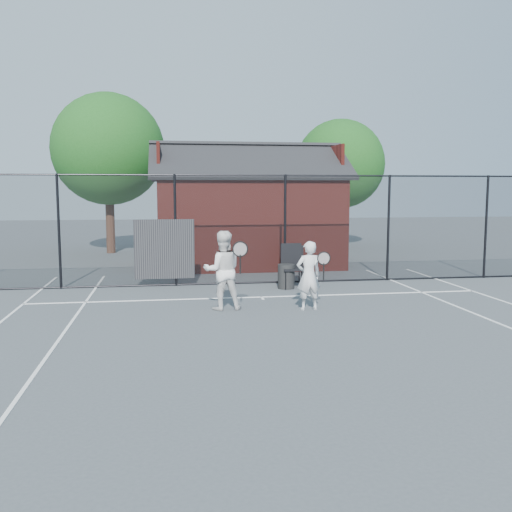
{
  "coord_description": "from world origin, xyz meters",
  "views": [
    {
      "loc": [
        -2.23,
        -10.39,
        2.6
      ],
      "look_at": [
        -0.25,
        2.21,
        1.1
      ],
      "focal_mm": 40.0,
      "sensor_mm": 36.0,
      "label": 1
    }
  ],
  "objects": [
    {
      "name": "tree_left",
      "position": [
        -4.5,
        13.5,
        4.19
      ],
      "size": [
        4.48,
        4.48,
        6.44
      ],
      "color": "black",
      "rests_on": "ground"
    },
    {
      "name": "tree_right",
      "position": [
        5.5,
        14.5,
        3.71
      ],
      "size": [
        3.97,
        3.97,
        5.7
      ],
      "color": "black",
      "rests_on": "ground"
    },
    {
      "name": "ground",
      "position": [
        0.0,
        0.0,
        0.0
      ],
      "size": [
        80.0,
        80.0,
        0.0
      ],
      "primitive_type": "plane",
      "color": "#43494C",
      "rests_on": "ground"
    },
    {
      "name": "fence",
      "position": [
        -0.3,
        5.0,
        1.45
      ],
      "size": [
        22.04,
        3.0,
        3.0
      ],
      "color": "black",
      "rests_on": "ground"
    },
    {
      "name": "player_back",
      "position": [
        -1.05,
        1.75,
        0.86
      ],
      "size": [
        0.94,
        0.7,
        1.71
      ],
      "color": "white",
      "rests_on": "ground"
    },
    {
      "name": "player_front",
      "position": [
        0.78,
        1.42,
        0.75
      ],
      "size": [
        0.69,
        0.52,
        1.49
      ],
      "color": "silver",
      "rests_on": "ground"
    },
    {
      "name": "chair_right",
      "position": [
        1.27,
        4.6,
        0.52
      ],
      "size": [
        0.57,
        0.59,
        1.03
      ],
      "primitive_type": "cube",
      "rotation": [
        0.0,
        0.0,
        0.17
      ],
      "color": "black",
      "rests_on": "ground"
    },
    {
      "name": "court_lines",
      "position": [
        0.0,
        -1.32,
        0.01
      ],
      "size": [
        11.02,
        18.0,
        0.01
      ],
      "color": "white",
      "rests_on": "ground"
    },
    {
      "name": "chair_left",
      "position": [
        1.02,
        4.1,
        0.57
      ],
      "size": [
        0.56,
        0.58,
        1.14
      ],
      "primitive_type": "cube",
      "rotation": [
        0.0,
        0.0,
        -0.01
      ],
      "color": "black",
      "rests_on": "ground"
    },
    {
      "name": "waste_bin",
      "position": [
        0.85,
        4.1,
        0.32
      ],
      "size": [
        0.45,
        0.45,
        0.64
      ],
      "primitive_type": "cylinder",
      "rotation": [
        0.0,
        0.0,
        0.02
      ],
      "color": "#262626",
      "rests_on": "ground"
    },
    {
      "name": "clubhouse",
      "position": [
        0.5,
        9.0,
        1.61
      ],
      "size": [
        6.5,
        4.36,
        4.19
      ],
      "color": "maroon",
      "rests_on": "ground"
    }
  ]
}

